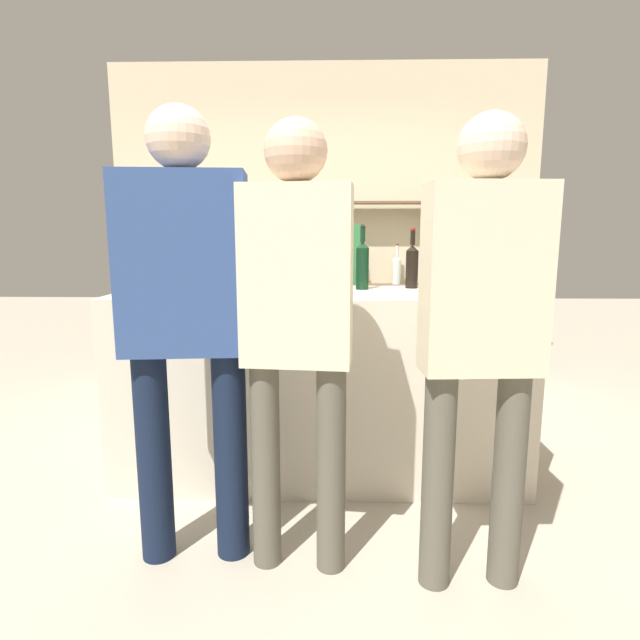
# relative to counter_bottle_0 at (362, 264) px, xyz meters

# --- Properties ---
(ground_plane) EXTENTS (16.00, 16.00, 0.00)m
(ground_plane) POSITION_rel_counter_bottle_0_xyz_m (-0.23, -0.14, -1.17)
(ground_plane) COLOR #B2A893
(bar_counter) EXTENTS (2.17, 0.70, 1.02)m
(bar_counter) POSITION_rel_counter_bottle_0_xyz_m (-0.23, -0.14, -0.65)
(bar_counter) COLOR beige
(bar_counter) RESTS_ON ground_plane
(back_wall) EXTENTS (3.77, 0.12, 2.80)m
(back_wall) POSITION_rel_counter_bottle_0_xyz_m (-0.23, 1.81, 0.23)
(back_wall) COLOR beige
(back_wall) RESTS_ON ground_plane
(back_shelf) EXTENTS (1.87, 0.18, 1.62)m
(back_shelf) POSITION_rel_counter_bottle_0_xyz_m (-0.23, 1.63, -0.09)
(back_shelf) COLOR brown
(back_shelf) RESTS_ON ground_plane
(counter_bottle_0) EXTENTS (0.07, 0.07, 0.35)m
(counter_bottle_0) POSITION_rel_counter_bottle_0_xyz_m (0.00, 0.00, 0.00)
(counter_bottle_0) COLOR black
(counter_bottle_0) RESTS_ON bar_counter
(counter_bottle_1) EXTENTS (0.07, 0.07, 0.37)m
(counter_bottle_1) POSITION_rel_counter_bottle_0_xyz_m (0.63, -0.30, 0.00)
(counter_bottle_1) COLOR brown
(counter_bottle_1) RESTS_ON bar_counter
(counter_bottle_2) EXTENTS (0.09, 0.09, 0.36)m
(counter_bottle_2) POSITION_rel_counter_bottle_0_xyz_m (-0.34, -0.00, 0.01)
(counter_bottle_2) COLOR #0F1956
(counter_bottle_2) RESTS_ON bar_counter
(counter_bottle_3) EXTENTS (0.07, 0.07, 0.34)m
(counter_bottle_3) POSITION_rel_counter_bottle_0_xyz_m (0.29, 0.07, -0.01)
(counter_bottle_3) COLOR black
(counter_bottle_3) RESTS_ON bar_counter
(wine_glass) EXTENTS (0.08, 0.08, 0.16)m
(wine_glass) POSITION_rel_counter_bottle_0_xyz_m (-0.73, 0.00, -0.02)
(wine_glass) COLOR silver
(wine_glass) RESTS_ON bar_counter
(ice_bucket) EXTENTS (0.21, 0.21, 0.21)m
(ice_bucket) POSITION_rel_counter_bottle_0_xyz_m (-0.22, -0.11, -0.03)
(ice_bucket) COLOR #846647
(ice_bucket) RESTS_ON bar_counter
(cork_jar) EXTENTS (0.13, 0.13, 0.16)m
(cork_jar) POSITION_rel_counter_bottle_0_xyz_m (0.63, -0.15, -0.06)
(cork_jar) COLOR silver
(cork_jar) RESTS_ON bar_counter
(customer_center) EXTENTS (0.42, 0.23, 1.74)m
(customer_center) POSITION_rel_counter_bottle_0_xyz_m (-0.30, -0.96, -0.13)
(customer_center) COLOR #575347
(customer_center) RESTS_ON ground_plane
(customer_left) EXTENTS (0.50, 0.26, 1.80)m
(customer_left) POSITION_rel_counter_bottle_0_xyz_m (-0.74, -0.91, -0.11)
(customer_left) COLOR #121C33
(customer_left) RESTS_ON ground_plane
(server_behind_counter) EXTENTS (0.44, 0.26, 1.61)m
(server_behind_counter) POSITION_rel_counter_bottle_0_xyz_m (-0.16, 0.70, -0.21)
(server_behind_counter) COLOR black
(server_behind_counter) RESTS_ON ground_plane
(customer_right) EXTENTS (0.43, 0.23, 1.73)m
(customer_right) POSITION_rel_counter_bottle_0_xyz_m (0.36, -1.05, -0.13)
(customer_right) COLOR #575347
(customer_right) RESTS_ON ground_plane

